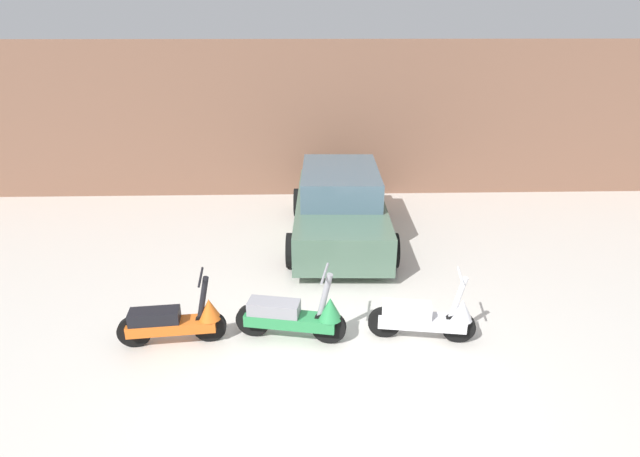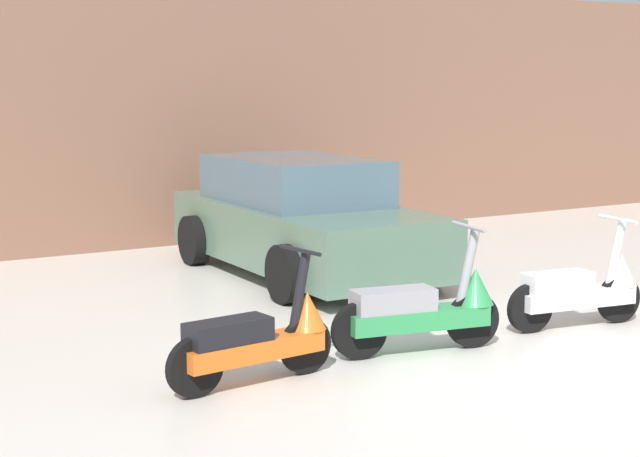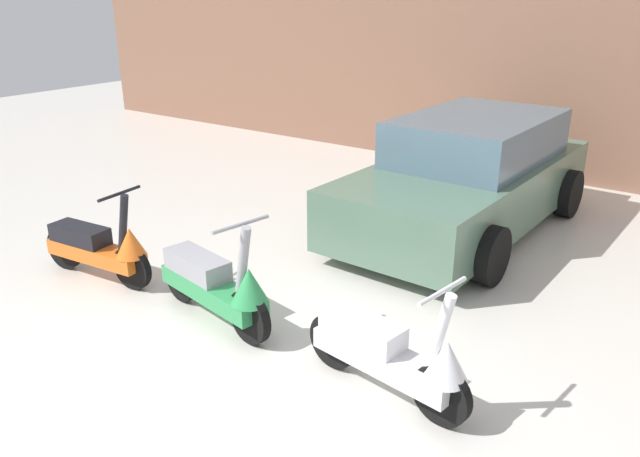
{
  "view_description": "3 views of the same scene",
  "coord_description": "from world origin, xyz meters",
  "px_view_note": "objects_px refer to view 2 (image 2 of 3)",
  "views": [
    {
      "loc": [
        -0.32,
        -5.02,
        4.12
      ],
      "look_at": [
        -0.1,
        2.6,
        0.93
      ],
      "focal_mm": 28.0,
      "sensor_mm": 36.0,
      "label": 1
    },
    {
      "loc": [
        -5.48,
        -5.67,
        2.29
      ],
      "look_at": [
        -0.41,
        2.68,
        0.83
      ],
      "focal_mm": 55.0,
      "sensor_mm": 36.0,
      "label": 2
    },
    {
      "loc": [
        3.14,
        -2.7,
        2.86
      ],
      "look_at": [
        -0.2,
        2.0,
        0.61
      ],
      "focal_mm": 35.0,
      "sensor_mm": 36.0,
      "label": 3
    }
  ],
  "objects_px": {
    "scooter_front_left": "(259,338)",
    "scooter_front_center": "(581,289)",
    "car_rear_left": "(301,219)",
    "scooter_front_right": "(425,308)"
  },
  "relations": [
    {
      "from": "car_rear_left",
      "to": "scooter_front_left",
      "type": "bearing_deg",
      "value": -32.42
    },
    {
      "from": "scooter_front_center",
      "to": "car_rear_left",
      "type": "bearing_deg",
      "value": 113.43
    },
    {
      "from": "scooter_front_right",
      "to": "scooter_front_center",
      "type": "xyz_separation_m",
      "value": [
        1.81,
        -0.05,
        -0.02
      ]
    },
    {
      "from": "scooter_front_left",
      "to": "scooter_front_center",
      "type": "xyz_separation_m",
      "value": [
        3.42,
        -0.01,
        0.0
      ]
    },
    {
      "from": "scooter_front_left",
      "to": "car_rear_left",
      "type": "relative_size",
      "value": 0.35
    },
    {
      "from": "scooter_front_left",
      "to": "scooter_front_center",
      "type": "height_order",
      "value": "scooter_front_center"
    },
    {
      "from": "scooter_front_right",
      "to": "scooter_front_center",
      "type": "relative_size",
      "value": 1.05
    },
    {
      "from": "scooter_front_right",
      "to": "car_rear_left",
      "type": "height_order",
      "value": "car_rear_left"
    },
    {
      "from": "scooter_front_left",
      "to": "scooter_front_center",
      "type": "distance_m",
      "value": 3.42
    },
    {
      "from": "scooter_front_left",
      "to": "scooter_front_right",
      "type": "bearing_deg",
      "value": -4.13
    }
  ]
}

